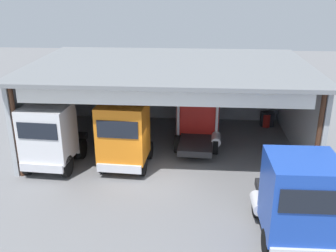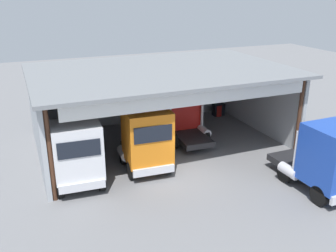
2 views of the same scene
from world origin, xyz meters
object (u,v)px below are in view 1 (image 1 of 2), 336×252
Objects in this scene: oil_drum at (266,120)px; truck_orange_yard_outside at (124,135)px; truck_white_center_bay at (50,137)px; truck_blue_center_left_bay at (297,199)px; tool_cart at (267,119)px; truck_red_right_bay at (198,117)px.

truck_orange_yard_outside is at bearing -141.04° from oil_drum.
truck_white_center_bay is at bearing -149.60° from oil_drum.
tool_cart is at bearing -95.95° from truck_blue_center_left_bay.
truck_blue_center_left_bay is at bearing -94.89° from oil_drum.
truck_red_right_bay is at bearing -148.06° from truck_white_center_bay.
oil_drum is at bearing -95.61° from truck_blue_center_left_bay.
truck_white_center_bay is 5.22× the size of oil_drum.
truck_orange_yard_outside is at bearing -38.12° from truck_blue_center_left_bay.
truck_orange_yard_outside is 11.42m from tool_cart.
tool_cart reaches higher than oil_drum.
truck_orange_yard_outside reaches higher than truck_blue_center_left_bay.
tool_cart is at bearing -145.85° from truck_white_center_bay.
truck_red_right_bay reaches higher than tool_cart.
truck_red_right_bay is at bearing -70.07° from truck_blue_center_left_bay.
truck_orange_yard_outside reaches higher than oil_drum.
truck_red_right_bay is 5.63× the size of oil_drum.
truck_orange_yard_outside is 5.54m from truck_red_right_bay.
truck_blue_center_left_bay is at bearing -66.46° from truck_red_right_bay.
truck_red_right_bay is at bearing -146.59° from oil_drum.
truck_red_right_bay reaches higher than oil_drum.
truck_white_center_bay is 12.71m from truck_blue_center_left_bay.
truck_white_center_bay is 8.90m from truck_red_right_bay.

